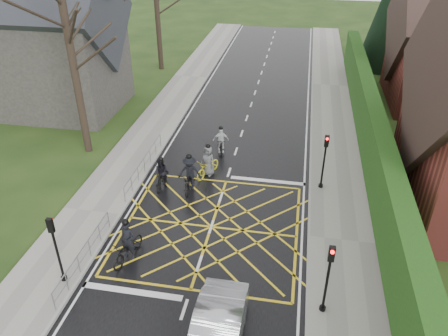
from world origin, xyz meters
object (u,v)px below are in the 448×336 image
(cyclist_mid, at_px, (190,176))
(cyclist_back, at_px, (162,176))
(cyclist_lead, at_px, (208,165))
(cyclist_rear, at_px, (128,246))
(cyclist_front, at_px, (221,143))

(cyclist_mid, bearing_deg, cyclist_back, -179.00)
(cyclist_lead, bearing_deg, cyclist_rear, -81.80)
(cyclist_lead, bearing_deg, cyclist_back, -119.61)
(cyclist_mid, xyz_separation_m, cyclist_front, (0.87, 4.21, -0.12))
(cyclist_front, relative_size, cyclist_lead, 0.87)
(cyclist_back, bearing_deg, cyclist_front, 61.60)
(cyclist_rear, xyz_separation_m, cyclist_back, (-0.24, 5.60, 0.03))
(cyclist_rear, relative_size, cyclist_back, 1.21)
(cyclist_back, xyz_separation_m, cyclist_lead, (2.16, 1.65, -0.02))
(cyclist_front, bearing_deg, cyclist_back, -134.49)
(cyclist_back, distance_m, cyclist_lead, 2.72)
(cyclist_mid, height_order, cyclist_front, cyclist_mid)
(cyclist_back, xyz_separation_m, cyclist_front, (2.37, 4.32, -0.05))
(cyclist_back, height_order, cyclist_lead, cyclist_lead)
(cyclist_rear, bearing_deg, cyclist_back, 105.09)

